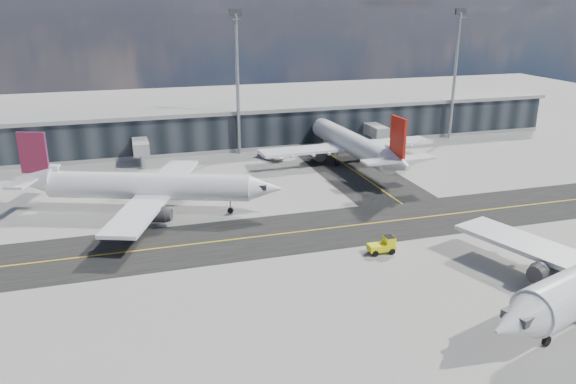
% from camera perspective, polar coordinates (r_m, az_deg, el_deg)
% --- Properties ---
extents(ground, '(300.00, 300.00, 0.00)m').
position_cam_1_polar(ground, '(74.45, 2.81, -5.11)').
color(ground, gray).
rests_on(ground, ground).
extents(taxiway_lanes, '(180.00, 63.00, 0.03)m').
position_cam_1_polar(taxiway_lanes, '(85.03, 2.90, -2.00)').
color(taxiway_lanes, black).
rests_on(taxiway_lanes, ground).
extents(terminal_concourse, '(152.00, 19.80, 8.80)m').
position_cam_1_polar(terminal_concourse, '(124.00, -5.65, 6.52)').
color(terminal_concourse, black).
rests_on(terminal_concourse, ground).
extents(floodlight_masts, '(102.50, 0.70, 28.90)m').
position_cam_1_polar(floodlight_masts, '(115.36, -5.16, 11.43)').
color(floodlight_masts, gray).
rests_on(floodlight_masts, ground).
extents(airliner_af, '(39.29, 33.96, 12.03)m').
position_cam_1_polar(airliner_af, '(86.44, -14.30, 0.55)').
color(airliner_af, white).
rests_on(airliner_af, ground).
extents(airliner_redtail, '(35.80, 42.03, 12.46)m').
position_cam_1_polar(airliner_redtail, '(109.85, 6.48, 4.93)').
color(airliner_redtail, white).
rests_on(airliner_redtail, ground).
extents(baggage_tug, '(3.46, 1.83, 2.15)m').
position_cam_1_polar(baggage_tug, '(71.92, 9.71, -5.33)').
color(baggage_tug, '#F6EE0C').
rests_on(baggage_tug, ground).
extents(service_van, '(5.41, 6.62, 1.68)m').
position_cam_1_polar(service_van, '(113.36, -1.70, 3.76)').
color(service_van, white).
rests_on(service_van, ground).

